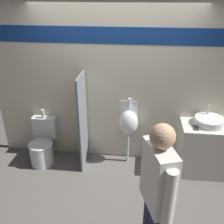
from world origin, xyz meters
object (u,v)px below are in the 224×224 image
(sink_basin, at_px, (209,121))
(cell_phone, at_px, (196,128))
(toilet, at_px, (43,145))
(urinal_near_counter, at_px, (128,122))
(person_in_vest, at_px, (156,195))

(sink_basin, relative_size, cell_phone, 3.14)
(cell_phone, relative_size, toilet, 0.16)
(urinal_near_counter, xyz_separation_m, person_in_vest, (0.36, -1.71, 0.18))
(person_in_vest, bearing_deg, cell_phone, -42.20)
(toilet, xyz_separation_m, person_in_vest, (1.78, -1.55, 0.63))
(urinal_near_counter, bearing_deg, toilet, -173.56)
(cell_phone, distance_m, toilet, 2.47)
(cell_phone, height_order, person_in_vest, person_in_vest)
(cell_phone, relative_size, urinal_near_counter, 0.12)
(sink_basin, height_order, toilet, sink_basin)
(toilet, relative_size, person_in_vest, 0.52)
(sink_basin, height_order, urinal_near_counter, urinal_near_counter)
(sink_basin, bearing_deg, toilet, -177.98)
(cell_phone, height_order, toilet, toilet)
(urinal_near_counter, relative_size, toilet, 1.28)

